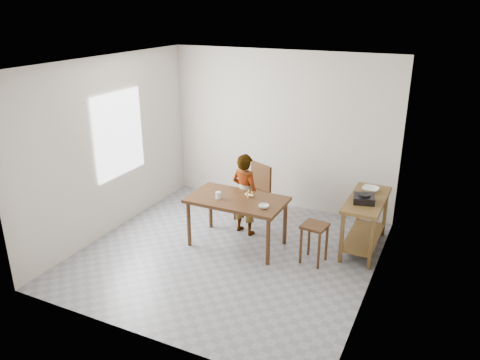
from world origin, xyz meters
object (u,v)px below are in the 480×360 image
at_px(prep_counter, 365,224).
at_px(dining_chair, 251,194).
at_px(child, 245,194).
at_px(dining_table, 237,222).
at_px(stool, 314,243).

bearing_deg(prep_counter, dining_chair, 175.51).
relative_size(child, dining_chair, 1.37).
relative_size(dining_table, stool, 2.45).
height_order(child, stool, child).
xyz_separation_m(prep_counter, dining_chair, (-1.87, 0.15, 0.07)).
relative_size(dining_chair, stool, 1.66).
height_order(dining_table, stool, dining_table).
height_order(child, dining_chair, child).
bearing_deg(stool, dining_table, -179.27).
relative_size(dining_table, dining_chair, 1.48).
relative_size(dining_table, prep_counter, 1.17).
bearing_deg(child, stool, 175.70).
height_order(prep_counter, child, child).
bearing_deg(child, prep_counter, -157.35).
relative_size(prep_counter, child, 0.93).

